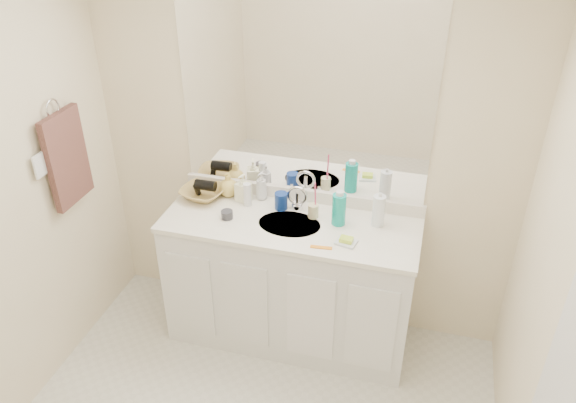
# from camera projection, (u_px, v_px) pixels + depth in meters

# --- Properties ---
(wall_back) EXTENTS (2.60, 0.02, 2.40)m
(wall_back) POSITION_uv_depth(u_px,v_px,m) (303.00, 153.00, 3.36)
(wall_back) COLOR #F4E5BF
(wall_back) RESTS_ON floor
(wall_right) EXTENTS (0.02, 2.60, 2.40)m
(wall_right) POSITION_uv_depth(u_px,v_px,m) (567.00, 353.00, 1.98)
(wall_right) COLOR #F4E5BF
(wall_right) RESTS_ON floor
(vanity_cabinet) EXTENTS (1.50, 0.55, 0.85)m
(vanity_cabinet) POSITION_uv_depth(u_px,v_px,m) (290.00, 282.00, 3.53)
(vanity_cabinet) COLOR silver
(vanity_cabinet) RESTS_ON floor
(countertop) EXTENTS (1.52, 0.57, 0.03)m
(countertop) POSITION_uv_depth(u_px,v_px,m) (290.00, 224.00, 3.30)
(countertop) COLOR white
(countertop) RESTS_ON vanity_cabinet
(backsplash) EXTENTS (1.52, 0.03, 0.08)m
(backsplash) POSITION_uv_depth(u_px,v_px,m) (301.00, 195.00, 3.49)
(backsplash) COLOR white
(backsplash) RESTS_ON countertop
(sink_basin) EXTENTS (0.37, 0.37, 0.02)m
(sink_basin) POSITION_uv_depth(u_px,v_px,m) (289.00, 226.00, 3.29)
(sink_basin) COLOR #B5A99E
(sink_basin) RESTS_ON countertop
(faucet) EXTENTS (0.02, 0.02, 0.11)m
(faucet) POSITION_uv_depth(u_px,v_px,m) (297.00, 201.00, 3.40)
(faucet) COLOR silver
(faucet) RESTS_ON countertop
(mirror) EXTENTS (1.48, 0.01, 1.20)m
(mirror) POSITION_uv_depth(u_px,v_px,m) (303.00, 96.00, 3.17)
(mirror) COLOR white
(mirror) RESTS_ON wall_back
(blue_mug) EXTENTS (0.10, 0.10, 0.11)m
(blue_mug) POSITION_uv_depth(u_px,v_px,m) (281.00, 201.00, 3.40)
(blue_mug) COLOR navy
(blue_mug) RESTS_ON countertop
(tan_cup) EXTENTS (0.06, 0.06, 0.08)m
(tan_cup) POSITION_uv_depth(u_px,v_px,m) (313.00, 211.00, 3.32)
(tan_cup) COLOR beige
(tan_cup) RESTS_ON countertop
(toothbrush) EXTENTS (0.01, 0.04, 0.19)m
(toothbrush) POSITION_uv_depth(u_px,v_px,m) (315.00, 195.00, 3.26)
(toothbrush) COLOR #E43C6C
(toothbrush) RESTS_ON tan_cup
(mouthwash_bottle) EXTENTS (0.08, 0.08, 0.19)m
(mouthwash_bottle) POSITION_uv_depth(u_px,v_px,m) (339.00, 209.00, 3.23)
(mouthwash_bottle) COLOR #0D9E91
(mouthwash_bottle) RESTS_ON countertop
(clear_pump_bottle) EXTENTS (0.08, 0.08, 0.19)m
(clear_pump_bottle) POSITION_uv_depth(u_px,v_px,m) (379.00, 211.00, 3.22)
(clear_pump_bottle) COLOR white
(clear_pump_bottle) RESTS_ON countertop
(soap_dish) EXTENTS (0.13, 0.11, 0.01)m
(soap_dish) POSITION_uv_depth(u_px,v_px,m) (346.00, 242.00, 3.11)
(soap_dish) COLOR silver
(soap_dish) RESTS_ON countertop
(green_soap) EXTENTS (0.08, 0.06, 0.03)m
(green_soap) POSITION_uv_depth(u_px,v_px,m) (346.00, 240.00, 3.10)
(green_soap) COLOR #C6EA39
(green_soap) RESTS_ON soap_dish
(orange_comb) EXTENTS (0.12, 0.04, 0.01)m
(orange_comb) POSITION_uv_depth(u_px,v_px,m) (321.00, 247.00, 3.07)
(orange_comb) COLOR orange
(orange_comb) RESTS_ON countertop
(dark_jar) EXTENTS (0.09, 0.09, 0.05)m
(dark_jar) POSITION_uv_depth(u_px,v_px,m) (227.00, 215.00, 3.32)
(dark_jar) COLOR #323339
(dark_jar) RESTS_ON countertop
(extra_white_bottle) EXTENTS (0.06, 0.06, 0.15)m
(extra_white_bottle) POSITION_uv_depth(u_px,v_px,m) (247.00, 195.00, 3.42)
(extra_white_bottle) COLOR white
(extra_white_bottle) RESTS_ON countertop
(soap_bottle_white) EXTENTS (0.09, 0.09, 0.19)m
(soap_bottle_white) POSITION_uv_depth(u_px,v_px,m) (261.00, 186.00, 3.48)
(soap_bottle_white) COLOR silver
(soap_bottle_white) RESTS_ON countertop
(soap_bottle_cream) EXTENTS (0.10, 0.10, 0.18)m
(soap_bottle_cream) POSITION_uv_depth(u_px,v_px,m) (243.00, 188.00, 3.47)
(soap_bottle_cream) COLOR #F9F8CB
(soap_bottle_cream) RESTS_ON countertop
(soap_bottle_yellow) EXTENTS (0.16, 0.16, 0.16)m
(soap_bottle_yellow) POSITION_uv_depth(u_px,v_px,m) (228.00, 184.00, 3.52)
(soap_bottle_yellow) COLOR #D7B853
(soap_bottle_yellow) RESTS_ON countertop
(wicker_basket) EXTENTS (0.31, 0.31, 0.07)m
(wicker_basket) POSITION_uv_depth(u_px,v_px,m) (203.00, 193.00, 3.52)
(wicker_basket) COLOR #A18041
(wicker_basket) RESTS_ON countertop
(hair_dryer) EXTENTS (0.13, 0.07, 0.07)m
(hair_dryer) POSITION_uv_depth(u_px,v_px,m) (206.00, 185.00, 3.49)
(hair_dryer) COLOR black
(hair_dryer) RESTS_ON wicker_basket
(towel_ring) EXTENTS (0.01, 0.11, 0.11)m
(towel_ring) POSITION_uv_depth(u_px,v_px,m) (53.00, 108.00, 3.04)
(towel_ring) COLOR silver
(towel_ring) RESTS_ON wall_left
(hand_towel) EXTENTS (0.04, 0.32, 0.55)m
(hand_towel) POSITION_uv_depth(u_px,v_px,m) (67.00, 158.00, 3.19)
(hand_towel) COLOR #3B231F
(hand_towel) RESTS_ON towel_ring
(switch_plate) EXTENTS (0.01, 0.08, 0.13)m
(switch_plate) POSITION_uv_depth(u_px,v_px,m) (39.00, 166.00, 3.00)
(switch_plate) COLOR white
(switch_plate) RESTS_ON wall_left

